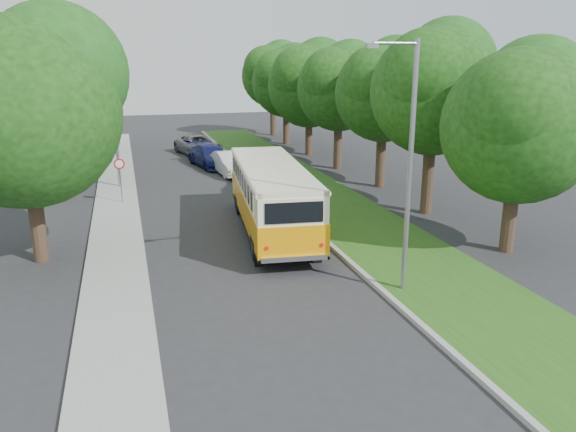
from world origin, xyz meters
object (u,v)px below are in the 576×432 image
object	(u,v)px
vintage_bus	(272,199)
car_blue	(211,156)
lamppost_near	(408,161)
lamppost_far	(113,118)
car_grey	(199,145)
car_silver	(254,178)
car_white	(230,163)

from	to	relation	value
vintage_bus	car_blue	size ratio (longest dim) A/B	2.00
lamppost_near	vintage_bus	distance (m)	8.34
lamppost_near	lamppost_far	distance (m)	20.53
lamppost_far	car_grey	size ratio (longest dim) A/B	1.37
lamppost_far	car_silver	size ratio (longest dim) A/B	1.97
lamppost_near	car_silver	world-z (taller)	lamppost_near
lamppost_near	car_grey	world-z (taller)	lamppost_near
lamppost_far	vintage_bus	size ratio (longest dim) A/B	0.72
lamppost_far	car_blue	world-z (taller)	lamppost_far
car_white	car_grey	size ratio (longest dim) A/B	0.83
lamppost_far	vintage_bus	world-z (taller)	lamppost_far
vintage_bus	car_white	distance (m)	13.09
car_silver	car_white	size ratio (longest dim) A/B	0.85
car_silver	vintage_bus	bearing A→B (deg)	-92.77
car_blue	car_grey	distance (m)	5.16
lamppost_near	car_blue	bearing A→B (deg)	96.24
car_silver	car_white	bearing A→B (deg)	103.20
vintage_bus	car_blue	world-z (taller)	vintage_bus
lamppost_near	car_grey	bearing A→B (deg)	95.49
lamppost_far	car_white	size ratio (longest dim) A/B	1.66
car_silver	car_grey	world-z (taller)	car_grey
lamppost_near	lamppost_far	bearing A→B (deg)	115.71
lamppost_near	car_blue	size ratio (longest dim) A/B	1.54
car_silver	car_blue	size ratio (longest dim) A/B	0.74
lamppost_near	vintage_bus	size ratio (longest dim) A/B	0.77
car_white	car_blue	bearing A→B (deg)	96.77
vintage_bus	car_grey	world-z (taller)	vintage_bus
car_silver	car_grey	size ratio (longest dim) A/B	0.70
vintage_bus	car_blue	distance (m)	16.30
car_white	car_blue	world-z (taller)	car_blue
car_grey	lamppost_far	bearing A→B (deg)	-133.85
vintage_bus	car_grey	distance (m)	21.45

